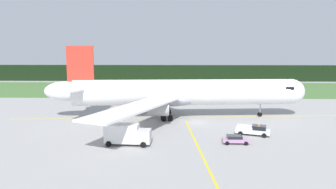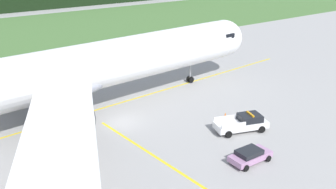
{
  "view_description": "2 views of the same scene",
  "coord_description": "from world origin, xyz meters",
  "px_view_note": "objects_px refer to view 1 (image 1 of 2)",
  "views": [
    {
      "loc": [
        -3.76,
        -60.95,
        14.4
      ],
      "look_at": [
        -5.61,
        5.36,
        4.96
      ],
      "focal_mm": 32.61,
      "sensor_mm": 36.0,
      "label": 1
    },
    {
      "loc": [
        -18.2,
        -34.49,
        18.58
      ],
      "look_at": [
        3.48,
        -4.16,
        3.95
      ],
      "focal_mm": 40.38,
      "sensor_mm": 36.0,
      "label": 2
    }
  ],
  "objects_px": {
    "ops_pickup_truck": "(254,130)",
    "apron_cone": "(253,128)",
    "airliner": "(178,93)",
    "catering_truck": "(127,134)",
    "staff_car": "(235,139)"
  },
  "relations": [
    {
      "from": "staff_car",
      "to": "apron_cone",
      "type": "bearing_deg",
      "value": 59.75
    },
    {
      "from": "ops_pickup_truck",
      "to": "catering_truck",
      "type": "xyz_separation_m",
      "value": [
        -21.12,
        -6.1,
        0.84
      ]
    },
    {
      "from": "ops_pickup_truck",
      "to": "apron_cone",
      "type": "distance_m",
      "value": 3.55
    },
    {
      "from": "apron_cone",
      "to": "staff_car",
      "type": "bearing_deg",
      "value": -120.25
    },
    {
      "from": "catering_truck",
      "to": "staff_car",
      "type": "bearing_deg",
      "value": 4.01
    },
    {
      "from": "airliner",
      "to": "apron_cone",
      "type": "bearing_deg",
      "value": -37.58
    },
    {
      "from": "airliner",
      "to": "staff_car",
      "type": "relative_size",
      "value": 13.67
    },
    {
      "from": "airliner",
      "to": "ops_pickup_truck",
      "type": "bearing_deg",
      "value": -47.0
    },
    {
      "from": "airliner",
      "to": "catering_truck",
      "type": "height_order",
      "value": "airliner"
    },
    {
      "from": "ops_pickup_truck",
      "to": "catering_truck",
      "type": "bearing_deg",
      "value": -163.9
    },
    {
      "from": "airliner",
      "to": "apron_cone",
      "type": "relative_size",
      "value": 83.47
    },
    {
      "from": "catering_truck",
      "to": "staff_car",
      "type": "distance_m",
      "value": 17.04
    },
    {
      "from": "ops_pickup_truck",
      "to": "apron_cone",
      "type": "height_order",
      "value": "ops_pickup_truck"
    },
    {
      "from": "ops_pickup_truck",
      "to": "catering_truck",
      "type": "distance_m",
      "value": 22.0
    },
    {
      "from": "catering_truck",
      "to": "apron_cone",
      "type": "distance_m",
      "value": 23.86
    }
  ]
}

